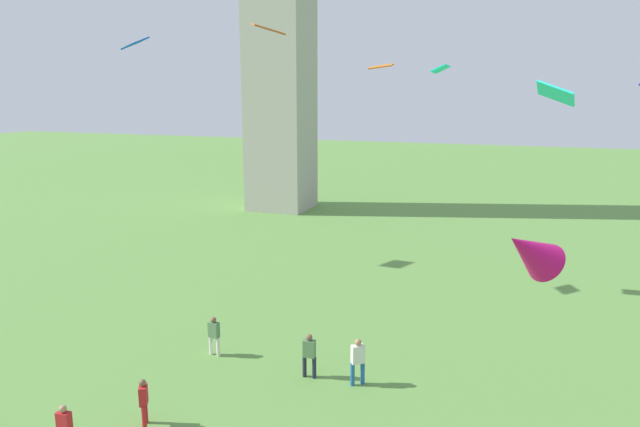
{
  "coord_description": "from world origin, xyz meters",
  "views": [
    {
      "loc": [
        7.69,
        0.02,
        10.59
      ],
      "look_at": [
        1.68,
        16.87,
        6.73
      ],
      "focal_mm": 31.74,
      "sensor_mm": 36.0,
      "label": 1
    }
  ],
  "objects_px": {
    "person_0": "(309,353)",
    "kite_flying_7": "(440,69)",
    "person_3": "(358,359)",
    "kite_flying_5": "(556,93)",
    "person_2": "(65,427)",
    "kite_flying_4": "(381,66)",
    "person_5": "(144,400)",
    "kite_flying_1": "(135,43)",
    "kite_flying_2": "(268,29)",
    "kite_flying_0": "(529,251)",
    "person_4": "(214,334)"
  },
  "relations": [
    {
      "from": "person_2",
      "to": "kite_flying_1",
      "type": "relative_size",
      "value": 0.95
    },
    {
      "from": "kite_flying_0",
      "to": "kite_flying_7",
      "type": "relative_size",
      "value": 1.93
    },
    {
      "from": "kite_flying_0",
      "to": "person_2",
      "type": "bearing_deg",
      "value": -120.32
    },
    {
      "from": "kite_flying_0",
      "to": "person_4",
      "type": "bearing_deg",
      "value": -153.44
    },
    {
      "from": "person_4",
      "to": "kite_flying_7",
      "type": "xyz_separation_m",
      "value": [
        7.61,
        7.49,
        10.64
      ]
    },
    {
      "from": "person_5",
      "to": "kite_flying_4",
      "type": "height_order",
      "value": "kite_flying_4"
    },
    {
      "from": "person_4",
      "to": "kite_flying_0",
      "type": "xyz_separation_m",
      "value": [
        11.64,
        -3.85,
        5.67
      ]
    },
    {
      "from": "person_2",
      "to": "kite_flying_5",
      "type": "distance_m",
      "value": 18.39
    },
    {
      "from": "kite_flying_4",
      "to": "kite_flying_7",
      "type": "xyz_separation_m",
      "value": [
        3.38,
        -2.75,
        -0.26
      ]
    },
    {
      "from": "kite_flying_5",
      "to": "kite_flying_2",
      "type": "bearing_deg",
      "value": 170.0
    },
    {
      "from": "person_3",
      "to": "kite_flying_2",
      "type": "relative_size",
      "value": 0.93
    },
    {
      "from": "person_3",
      "to": "kite_flying_4",
      "type": "height_order",
      "value": "kite_flying_4"
    },
    {
      "from": "person_4",
      "to": "kite_flying_5",
      "type": "height_order",
      "value": "kite_flying_5"
    },
    {
      "from": "person_2",
      "to": "kite_flying_5",
      "type": "xyz_separation_m",
      "value": [
        13.07,
        8.64,
        9.63
      ]
    },
    {
      "from": "person_2",
      "to": "person_3",
      "type": "xyz_separation_m",
      "value": [
        7.05,
        6.85,
        0.12
      ]
    },
    {
      "from": "person_3",
      "to": "kite_flying_1",
      "type": "distance_m",
      "value": 23.63
    },
    {
      "from": "kite_flying_1",
      "to": "kite_flying_7",
      "type": "height_order",
      "value": "kite_flying_1"
    },
    {
      "from": "kite_flying_4",
      "to": "person_2",
      "type": "bearing_deg",
      "value": -107.84
    },
    {
      "from": "kite_flying_0",
      "to": "kite_flying_7",
      "type": "height_order",
      "value": "kite_flying_7"
    },
    {
      "from": "person_3",
      "to": "kite_flying_5",
      "type": "relative_size",
      "value": 1.46
    },
    {
      "from": "person_0",
      "to": "kite_flying_2",
      "type": "bearing_deg",
      "value": -61.89
    },
    {
      "from": "person_2",
      "to": "kite_flying_7",
      "type": "xyz_separation_m",
      "value": [
        8.5,
        14.65,
        10.68
      ]
    },
    {
      "from": "kite_flying_5",
      "to": "kite_flying_1",
      "type": "bearing_deg",
      "value": 177.35
    },
    {
      "from": "person_3",
      "to": "kite_flying_5",
      "type": "distance_m",
      "value": 11.4
    },
    {
      "from": "person_5",
      "to": "person_0",
      "type": "bearing_deg",
      "value": 110.9
    },
    {
      "from": "kite_flying_0",
      "to": "person_0",
      "type": "bearing_deg",
      "value": -160.35
    },
    {
      "from": "person_4",
      "to": "person_2",
      "type": "bearing_deg",
      "value": 89.94
    },
    {
      "from": "kite_flying_0",
      "to": "kite_flying_2",
      "type": "height_order",
      "value": "kite_flying_2"
    },
    {
      "from": "person_2",
      "to": "person_3",
      "type": "height_order",
      "value": "person_3"
    },
    {
      "from": "kite_flying_4",
      "to": "kite_flying_2",
      "type": "bearing_deg",
      "value": -168.63
    },
    {
      "from": "kite_flying_4",
      "to": "kite_flying_0",
      "type": "bearing_deg",
      "value": -63.73
    },
    {
      "from": "person_2",
      "to": "kite_flying_4",
      "type": "bearing_deg",
      "value": -110.07
    },
    {
      "from": "person_0",
      "to": "kite_flying_1",
      "type": "distance_m",
      "value": 22.39
    },
    {
      "from": "person_0",
      "to": "kite_flying_4",
      "type": "relative_size",
      "value": 1.4
    },
    {
      "from": "kite_flying_2",
      "to": "person_0",
      "type": "bearing_deg",
      "value": 83.15
    },
    {
      "from": "person_0",
      "to": "kite_flying_7",
      "type": "xyz_separation_m",
      "value": [
        3.31,
        7.88,
        10.6
      ]
    },
    {
      "from": "kite_flying_0",
      "to": "kite_flying_7",
      "type": "xyz_separation_m",
      "value": [
        -4.03,
        11.34,
        4.97
      ]
    },
    {
      "from": "person_2",
      "to": "kite_flying_4",
      "type": "relative_size",
      "value": 1.27
    },
    {
      "from": "person_3",
      "to": "kite_flying_1",
      "type": "height_order",
      "value": "kite_flying_1"
    },
    {
      "from": "kite_flying_5",
      "to": "kite_flying_7",
      "type": "distance_m",
      "value": 7.62
    },
    {
      "from": "person_0",
      "to": "kite_flying_7",
      "type": "bearing_deg",
      "value": -116.23
    },
    {
      "from": "person_5",
      "to": "kite_flying_2",
      "type": "bearing_deg",
      "value": 157.51
    },
    {
      "from": "person_3",
      "to": "kite_flying_2",
      "type": "xyz_separation_m",
      "value": [
        -7.6,
        9.26,
        12.72
      ]
    },
    {
      "from": "kite_flying_4",
      "to": "kite_flying_5",
      "type": "height_order",
      "value": "kite_flying_4"
    },
    {
      "from": "person_0",
      "to": "kite_flying_5",
      "type": "bearing_deg",
      "value": -170.08
    },
    {
      "from": "person_0",
      "to": "kite_flying_5",
      "type": "distance_m",
      "value": 12.52
    },
    {
      "from": "person_3",
      "to": "kite_flying_2",
      "type": "distance_m",
      "value": 17.47
    },
    {
      "from": "kite_flying_0",
      "to": "kite_flying_2",
      "type": "xyz_separation_m",
      "value": [
        -13.08,
        12.8,
        7.13
      ]
    },
    {
      "from": "person_0",
      "to": "person_2",
      "type": "relative_size",
      "value": 1.1
    },
    {
      "from": "person_2",
      "to": "kite_flying_0",
      "type": "height_order",
      "value": "kite_flying_0"
    }
  ]
}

